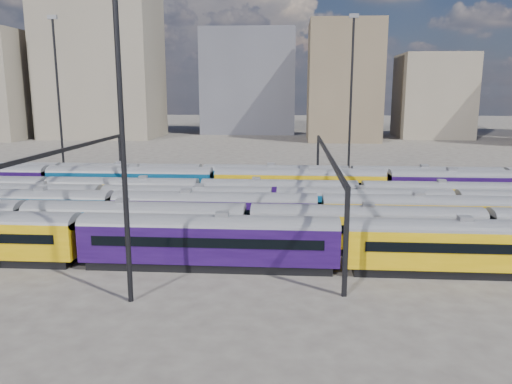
# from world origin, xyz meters

# --- Properties ---
(ground) EXTENTS (500.00, 500.00, 0.00)m
(ground) POSITION_xyz_m (0.00, 0.00, 0.00)
(ground) COLOR #46403B
(ground) RESTS_ON ground
(rake_0) EXTENTS (130.11, 3.17, 5.35)m
(rake_0) POSITION_xyz_m (-11.46, -15.00, 2.81)
(rake_0) COLOR black
(rake_0) RESTS_ON ground
(rake_1) EXTENTS (105.21, 3.08, 5.19)m
(rake_1) POSITION_xyz_m (12.80, -10.00, 2.73)
(rake_1) COLOR black
(rake_1) RESTS_ON ground
(rake_2) EXTENTS (105.58, 3.09, 5.21)m
(rake_2) POSITION_xyz_m (-1.62, -5.00, 2.74)
(rake_2) COLOR black
(rake_2) RESTS_ON ground
(rake_3) EXTENTS (136.13, 2.85, 4.78)m
(rake_3) POSITION_xyz_m (-5.54, 0.00, 2.51)
(rake_3) COLOR black
(rake_3) RESTS_ON ground
(rake_4) EXTENTS (95.89, 2.81, 4.72)m
(rake_4) POSITION_xyz_m (-14.65, 5.00, 2.48)
(rake_4) COLOR black
(rake_4) RESTS_ON ground
(rake_5) EXTENTS (111.57, 3.27, 5.51)m
(rake_5) POSITION_xyz_m (-15.27, 10.00, 2.89)
(rake_5) COLOR black
(rake_5) RESTS_ON ground
(rake_6) EXTENTS (123.68, 3.02, 5.08)m
(rake_6) POSITION_xyz_m (14.21, 15.00, 2.67)
(rake_6) COLOR black
(rake_6) RESTS_ON ground
(gantry_1) EXTENTS (0.35, 40.35, 8.03)m
(gantry_1) POSITION_xyz_m (-20.00, 0.00, 6.79)
(gantry_1) COLOR black
(gantry_1) RESTS_ON ground
(gantry_2) EXTENTS (0.35, 40.35, 8.03)m
(gantry_2) POSITION_xyz_m (10.00, 0.00, 6.79)
(gantry_2) COLOR black
(gantry_2) RESTS_ON ground
(mast_1) EXTENTS (1.40, 0.50, 25.60)m
(mast_1) POSITION_xyz_m (-30.00, 22.00, 13.97)
(mast_1) COLOR black
(mast_1) RESTS_ON ground
(mast_2) EXTENTS (1.40, 0.50, 25.60)m
(mast_2) POSITION_xyz_m (-5.00, -22.00, 13.97)
(mast_2) COLOR black
(mast_2) RESTS_ON ground
(mast_3) EXTENTS (1.40, 0.50, 25.60)m
(mast_3) POSITION_xyz_m (15.00, 24.00, 13.97)
(mast_3) COLOR black
(mast_3) RESTS_ON ground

